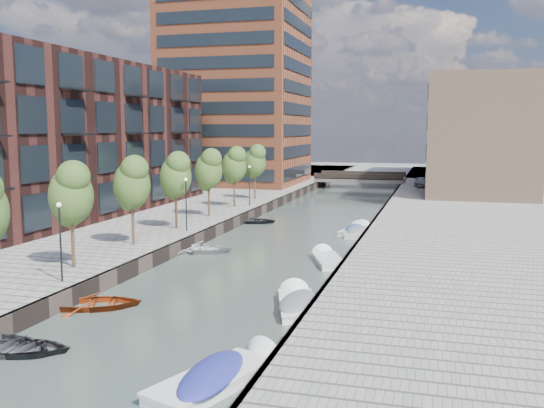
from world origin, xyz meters
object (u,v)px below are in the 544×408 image
at_px(tree_6, 255,160).
at_px(sloop_2, 97,308).
at_px(tree_4, 208,168).
at_px(sloop_0, 6,351).
at_px(bridge, 360,179).
at_px(tree_3, 176,174).
at_px(tree_1, 71,192).
at_px(sloop_1, 21,353).
at_px(tree_5, 234,164).
at_px(tree_2, 132,182).
at_px(motorboat_1, 297,303).
at_px(sloop_4, 254,223).
at_px(motorboat_4, 357,232).
at_px(car, 422,182).
at_px(sloop_3, 200,252).
at_px(motorboat_0, 222,377).
at_px(motorboat_2, 327,260).
at_px(motorboat_3, 356,230).

distance_m(tree_6, sloop_2, 39.31).
xyz_separation_m(tree_4, sloop_0, (3.51, -31.00, -5.31)).
bearing_deg(tree_4, sloop_0, -83.54).
height_order(bridge, tree_4, tree_4).
bearing_deg(tree_3, tree_4, 90.00).
bearing_deg(tree_1, sloop_1, -67.16).
xyz_separation_m(tree_1, tree_5, (0.00, 28.00, 0.00)).
height_order(tree_1, tree_5, same).
relative_size(tree_2, sloop_2, 1.36).
distance_m(tree_2, motorboat_1, 16.38).
xyz_separation_m(sloop_4, motorboat_4, (10.23, -3.52, 0.20)).
height_order(sloop_0, car, car).
distance_m(tree_4, sloop_4, 7.03).
xyz_separation_m(tree_3, car, (17.66, 40.01, -3.62)).
bearing_deg(sloop_0, tree_6, 10.72).
xyz_separation_m(motorboat_4, car, (4.27, 33.18, 1.49)).
height_order(sloop_1, sloop_3, sloop_3).
xyz_separation_m(tree_2, sloop_0, (3.51, -17.00, -5.31)).
relative_size(bridge, tree_6, 2.18).
xyz_separation_m(tree_6, car, (17.66, 19.01, -3.62)).
bearing_deg(tree_1, sloop_4, 82.60).
distance_m(sloop_2, sloop_4, 28.12).
bearing_deg(bridge, motorboat_4, -83.05).
xyz_separation_m(tree_6, sloop_1, (4.21, -45.00, -5.31)).
height_order(sloop_1, motorboat_4, motorboat_4).
distance_m(tree_5, tree_6, 7.00).
distance_m(tree_4, motorboat_0, 34.43).
height_order(tree_6, sloop_2, tree_6).
xyz_separation_m(bridge, motorboat_4, (4.89, -40.17, -1.19)).
height_order(tree_3, car, tree_3).
bearing_deg(sloop_4, motorboat_2, -152.58).
bearing_deg(motorboat_1, sloop_1, -135.45).
distance_m(bridge, sloop_2, 64.95).
bearing_deg(bridge, motorboat_3, -83.16).
bearing_deg(tree_3, tree_6, 90.00).
bearing_deg(motorboat_2, tree_6, 117.01).
xyz_separation_m(tree_5, sloop_1, (4.21, -38.00, -5.31)).
relative_size(tree_3, sloop_2, 1.36).
relative_size(tree_1, motorboat_4, 1.20).
bearing_deg(tree_5, bridge, 75.56).
bearing_deg(sloop_3, tree_3, 36.96).
height_order(sloop_3, motorboat_0, motorboat_0).
height_order(tree_6, motorboat_2, tree_6).
xyz_separation_m(motorboat_0, motorboat_3, (0.32, 32.18, -0.03)).
bearing_deg(sloop_2, motorboat_4, -44.89).
bearing_deg(tree_1, tree_6, 90.00).
distance_m(sloop_1, motorboat_3, 32.92).
distance_m(tree_1, tree_5, 28.00).
xyz_separation_m(tree_5, motorboat_3, (13.22, -6.33, -5.12)).
bearing_deg(tree_3, sloop_2, -77.93).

